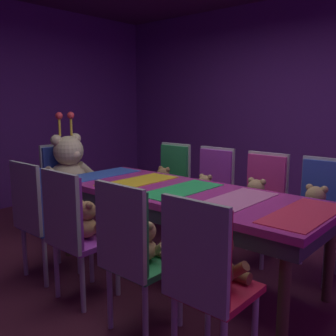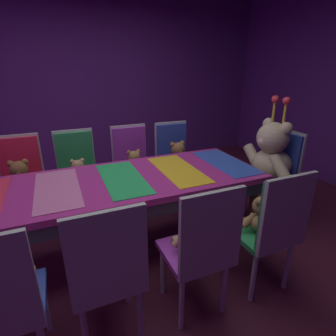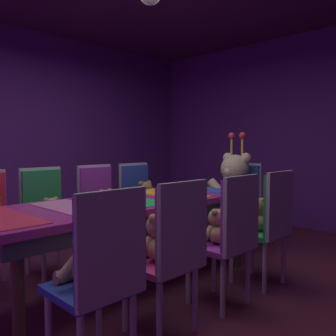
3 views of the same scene
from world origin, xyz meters
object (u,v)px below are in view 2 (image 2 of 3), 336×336
at_px(chair_left_3, 173,154).
at_px(chair_right_2, 204,243).
at_px(teddy_left_3, 178,158).
at_px(teddy_right_1, 103,252).
at_px(chair_left_1, 77,166).
at_px(teddy_left_2, 135,164).
at_px(throne_chair, 280,166).
at_px(king_teddy_bear, 269,155).
at_px(chair_left_0, 22,174).
at_px(teddy_right_2, 193,234).
at_px(chair_right_1, 107,267).
at_px(teddy_right_3, 260,216).
at_px(chair_right_3, 275,224).
at_px(teddy_left_0, 21,179).
at_px(teddy_left_1, 79,173).
at_px(banquet_table, 123,188).
at_px(chair_left_2, 131,159).

relative_size(chair_left_3, chair_right_2, 1.00).
height_order(teddy_left_3, teddy_right_1, teddy_left_3).
distance_m(chair_left_1, teddy_left_2, 0.62).
bearing_deg(throne_chair, king_teddy_bear, -0.00).
xyz_separation_m(chair_left_0, teddy_right_2, (1.56, 1.12, -0.02)).
height_order(chair_right_1, teddy_right_3, chair_right_1).
relative_size(teddy_right_2, chair_right_3, 0.29).
height_order(teddy_left_0, teddy_left_2, teddy_left_0).
xyz_separation_m(chair_left_3, chair_right_3, (1.69, 0.02, 0.00)).
distance_m(chair_left_0, throne_chair, 2.71).
relative_size(teddy_left_0, chair_left_3, 0.35).
distance_m(chair_left_0, chair_left_3, 1.67).
bearing_deg(teddy_left_1, banquet_table, 22.70).
height_order(teddy_left_0, chair_right_2, chair_right_2).
distance_m(chair_left_0, teddy_left_3, 1.67).
xyz_separation_m(teddy_left_0, chair_right_3, (1.56, 1.68, -0.00)).
relative_size(chair_right_1, king_teddy_bear, 1.11).
relative_size(teddy_left_3, teddy_right_3, 1.17).
xyz_separation_m(chair_left_0, throne_chair, (0.85, 2.57, 0.00)).
height_order(chair_left_3, chair_right_3, same).
height_order(chair_left_0, chair_right_2, same).
relative_size(chair_left_2, chair_right_1, 1.00).
xyz_separation_m(teddy_right_3, throne_chair, (-0.71, 0.89, 0.02)).
height_order(banquet_table, chair_left_1, chair_left_1).
bearing_deg(teddy_left_1, chair_right_2, 20.38).
distance_m(chair_left_2, teddy_right_2, 1.57).
bearing_deg(teddy_right_2, teddy_right_3, -90.08).
distance_m(chair_left_3, teddy_right_2, 1.64).
height_order(chair_left_3, king_teddy_bear, king_teddy_bear).
distance_m(teddy_left_1, chair_right_2, 1.68).
xyz_separation_m(banquet_table, chair_right_2, (0.86, 0.28, -0.06)).
bearing_deg(banquet_table, chair_right_3, 44.74).
xyz_separation_m(teddy_right_1, chair_right_2, (0.17, 0.59, 0.00)).
xyz_separation_m(teddy_right_2, throne_chair, (-0.71, 1.45, 0.02)).
bearing_deg(teddy_left_2, teddy_right_1, -23.52).
distance_m(chair_left_1, chair_right_2, 1.81).
bearing_deg(chair_right_1, chair_right_2, -92.42).
xyz_separation_m(chair_right_2, king_teddy_bear, (-0.86, 1.28, 0.14)).
height_order(chair_left_3, teddy_right_1, chair_left_3).
bearing_deg(teddy_right_2, chair_left_3, -19.52).
bearing_deg(chair_right_2, chair_left_2, -0.79).
relative_size(chair_left_2, chair_left_3, 1.00).
xyz_separation_m(teddy_left_3, teddy_right_1, (1.37, -1.13, -0.01)).
xyz_separation_m(chair_right_1, king_teddy_bear, (-0.83, 1.87, 0.14)).
bearing_deg(chair_left_1, chair_right_1, -0.07).
bearing_deg(teddy_right_3, chair_right_2, 104.07).
relative_size(chair_left_0, chair_left_2, 1.00).
bearing_deg(chair_left_1, teddy_left_1, -0.00).
bearing_deg(chair_left_1, throne_chair, 67.17).
relative_size(chair_right_1, chair_right_3, 1.00).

